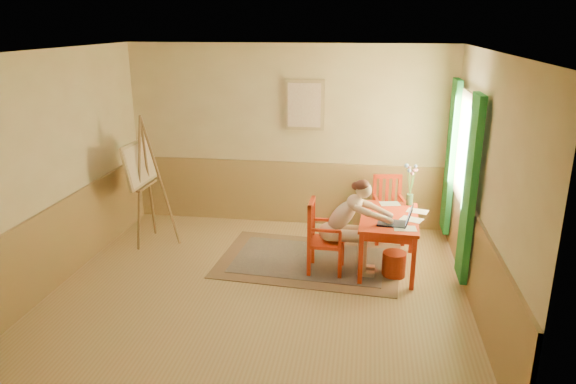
% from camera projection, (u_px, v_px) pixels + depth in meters
% --- Properties ---
extents(room, '(5.04, 4.54, 2.84)m').
position_uv_depth(room, '(259.00, 177.00, 6.09)').
color(room, tan).
rests_on(room, ground).
extents(wainscot, '(5.00, 4.50, 1.00)m').
position_uv_depth(wainscot, '(272.00, 225.00, 7.12)').
color(wainscot, tan).
rests_on(wainscot, room).
extents(window, '(0.12, 2.01, 2.20)m').
position_uv_depth(window, '(461.00, 165.00, 6.80)').
color(window, white).
rests_on(window, room).
extents(wall_portrait, '(0.60, 0.05, 0.76)m').
position_uv_depth(wall_portrait, '(304.00, 105.00, 7.98)').
color(wall_portrait, tan).
rests_on(wall_portrait, room).
extents(rug, '(2.51, 1.77, 0.02)m').
position_uv_depth(rug, '(309.00, 260.00, 7.20)').
color(rug, '#8C7251').
rests_on(rug, room).
extents(table, '(0.78, 1.24, 0.72)m').
position_uv_depth(table, '(389.00, 223.00, 6.82)').
color(table, red).
rests_on(table, room).
extents(chair_left, '(0.45, 0.43, 0.96)m').
position_uv_depth(chair_left, '(323.00, 237.00, 6.77)').
color(chair_left, red).
rests_on(chair_left, room).
extents(chair_back, '(0.49, 0.51, 0.96)m').
position_uv_depth(chair_back, '(388.00, 209.00, 7.78)').
color(chair_back, red).
rests_on(chair_back, room).
extents(figure, '(0.93, 0.40, 1.26)m').
position_uv_depth(figure, '(349.00, 222.00, 6.66)').
color(figure, beige).
rests_on(figure, room).
extents(laptop, '(0.45, 0.30, 0.25)m').
position_uv_depth(laptop, '(398.00, 221.00, 6.50)').
color(laptop, '#1E2338').
rests_on(laptop, table).
extents(papers, '(0.66, 1.12, 0.00)m').
position_uv_depth(papers, '(406.00, 215.00, 6.82)').
color(papers, white).
rests_on(papers, table).
extents(vase, '(0.19, 0.28, 0.56)m').
position_uv_depth(vase, '(410.00, 186.00, 7.16)').
color(vase, '#3F724C').
rests_on(vase, table).
extents(wastebasket, '(0.37, 0.37, 0.32)m').
position_uv_depth(wastebasket, '(394.00, 264.00, 6.74)').
color(wastebasket, '#A73113').
rests_on(wastebasket, room).
extents(easel, '(0.63, 0.83, 1.88)m').
position_uv_depth(easel, '(142.00, 169.00, 7.51)').
color(easel, olive).
rests_on(easel, room).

